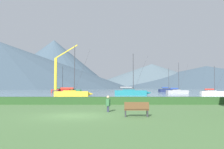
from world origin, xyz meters
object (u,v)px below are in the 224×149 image
object	(u,v)px
sailboat_slip_3	(214,93)
sailboat_slip_6	(75,90)
person_seated_viewer	(109,103)
sailboat_slip_4	(62,91)
sailboat_slip_9	(73,93)
sailboat_slip_7	(132,92)
park_bench_near_path	(138,109)
dock_crane	(58,77)
sailboat_slip_2	(169,90)
sailboat_slip_8	(179,92)

from	to	relation	value
sailboat_slip_3	sailboat_slip_6	distance (m)	55.86
sailboat_slip_3	person_seated_viewer	xyz separation A→B (m)	(-24.39, -39.97, 0.15)
sailboat_slip_6	sailboat_slip_4	bearing A→B (deg)	-101.08
sailboat_slip_3	sailboat_slip_9	size ratio (longest dim) A/B	0.68
sailboat_slip_4	sailboat_slip_6	distance (m)	11.07
sailboat_slip_4	sailboat_slip_7	size ratio (longest dim) A/B	0.95
sailboat_slip_7	park_bench_near_path	bearing A→B (deg)	-90.76
sailboat_slip_6	sailboat_slip_3	bearing A→B (deg)	-42.07
sailboat_slip_7	sailboat_slip_9	xyz separation A→B (m)	(-12.44, -7.79, -0.05)
dock_crane	sailboat_slip_2	bearing A→B (deg)	19.95
sailboat_slip_2	park_bench_near_path	bearing A→B (deg)	-113.85
sailboat_slip_9	sailboat_slip_3	bearing A→B (deg)	11.34
sailboat_slip_3	sailboat_slip_6	xyz separation A→B (m)	(-39.39, 39.61, 0.03)
person_seated_viewer	dock_crane	world-z (taller)	dock_crane
sailboat_slip_6	person_seated_viewer	distance (m)	80.98
sailboat_slip_6	sailboat_slip_9	world-z (taller)	sailboat_slip_9
sailboat_slip_6	sailboat_slip_7	size ratio (longest dim) A/B	0.98
sailboat_slip_2	sailboat_slip_8	size ratio (longest dim) A/B	1.05
sailboat_slip_9	park_bench_near_path	bearing A→B (deg)	-79.06
sailboat_slip_2	sailboat_slip_3	distance (m)	39.93
sailboat_slip_7	person_seated_viewer	bearing A→B (deg)	-93.84
person_seated_viewer	sailboat_slip_7	bearing A→B (deg)	68.68
sailboat_slip_3	person_seated_viewer	distance (m)	46.82
sailboat_slip_4	sailboat_slip_6	bearing A→B (deg)	77.15
sailboat_slip_8	park_bench_near_path	distance (m)	59.22
sailboat_slip_2	sailboat_slip_6	size ratio (longest dim) A/B	1.00
park_bench_near_path	sailboat_slip_2	bearing A→B (deg)	75.36
sailboat_slip_2	sailboat_slip_6	bearing A→B (deg)	170.57
sailboat_slip_7	sailboat_slip_6	bearing A→B (deg)	118.81
sailboat_slip_2	sailboat_slip_8	bearing A→B (deg)	-106.56
sailboat_slip_4	sailboat_slip_6	world-z (taller)	sailboat_slip_6
sailboat_slip_7	sailboat_slip_9	world-z (taller)	sailboat_slip_9
sailboat_slip_6	dock_crane	bearing A→B (deg)	-100.41
sailboat_slip_3	person_seated_viewer	size ratio (longest dim) A/B	5.54
sailboat_slip_2	sailboat_slip_6	world-z (taller)	sailboat_slip_2
park_bench_near_path	person_seated_viewer	world-z (taller)	person_seated_viewer
sailboat_slip_2	sailboat_slip_8	world-z (taller)	sailboat_slip_2
park_bench_near_path	sailboat_slip_6	bearing A→B (deg)	100.87
sailboat_slip_4	sailboat_slip_3	bearing A→B (deg)	-33.12
park_bench_near_path	dock_crane	xyz separation A→B (m)	(-20.38, 68.12, 4.87)
sailboat_slip_8	dock_crane	distance (m)	39.97
sailboat_slip_9	dock_crane	world-z (taller)	dock_crane
sailboat_slip_9	person_seated_viewer	size ratio (longest dim) A/B	8.11
person_seated_viewer	dock_crane	distance (m)	67.70
sailboat_slip_2	sailboat_slip_4	xyz separation A→B (m)	(-40.27, -11.01, -0.04)
sailboat_slip_3	sailboat_slip_6	world-z (taller)	sailboat_slip_6
person_seated_viewer	sailboat_slip_8	bearing A→B (deg)	55.69
sailboat_slip_3	sailboat_slip_7	distance (m)	19.71
sailboat_slip_6	park_bench_near_path	bearing A→B (deg)	-75.39
sailboat_slip_9	park_bench_near_path	size ratio (longest dim) A/B	6.48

